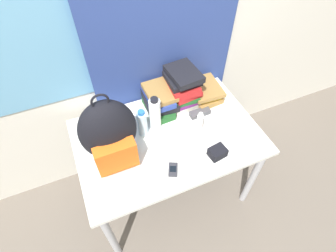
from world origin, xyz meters
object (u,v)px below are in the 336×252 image
book_stack_right (204,91)px  water_bottle (142,123)px  sunglasses_case (200,113)px  sports_bottle (155,114)px  sunscreen_bottle (200,123)px  backpack (109,133)px  cell_phone (173,170)px  camera_pouch (217,152)px  book_stack_left (159,100)px  book_stack_center (182,88)px

book_stack_right → water_bottle: 0.56m
sunglasses_case → sports_bottle: bearing=177.2°
sports_bottle → sunscreen_bottle: 0.30m
backpack → water_bottle: (0.22, 0.09, -0.11)m
cell_phone → sports_bottle: bearing=85.6°
cell_phone → book_stack_right: bearing=46.9°
sports_bottle → camera_pouch: bearing=-53.6°
book_stack_left → book_stack_center: size_ratio=1.00×
book_stack_right → sunscreen_bottle: bearing=-122.9°
book_stack_center → sports_bottle: (-0.26, -0.14, -0.02)m
water_bottle → camera_pouch: 0.51m
backpack → sunglasses_case: bearing=7.7°
cell_phone → sunglasses_case: sunglasses_case is taller
book_stack_center → sunscreen_bottle: (-0.01, -0.29, -0.07)m
sports_bottle → backpack: bearing=-161.8°
backpack → book_stack_left: bearing=31.8°
sunglasses_case → book_stack_center: bearing=113.5°
sports_bottle → sunscreen_bottle: (0.25, -0.15, -0.05)m
sunscreen_bottle → cell_phone: bearing=-143.1°
backpack → sunscreen_bottle: (0.57, -0.04, -0.13)m
book_stack_left → water_bottle: 0.24m
sunglasses_case → cell_phone: bearing=-136.3°
sunscreen_bottle → backpack: bearing=175.7°
book_stack_left → sports_bottle: size_ratio=1.08×
book_stack_right → cell_phone: book_stack_right is taller
sports_bottle → camera_pouch: size_ratio=2.35×
camera_pouch → sports_bottle: bearing=126.4°
sunscreen_bottle → book_stack_center: bearing=88.5°
camera_pouch → water_bottle: bearing=136.4°
cell_phone → camera_pouch: camera_pouch is taller
book_stack_right → sports_bottle: bearing=-162.4°
book_stack_left → book_stack_right: book_stack_left is taller
book_stack_right → cell_phone: size_ratio=2.60×
book_stack_center → book_stack_left: bearing=178.9°
backpack → book_stack_right: backpack is taller
backpack → book_stack_center: size_ratio=1.73×
backpack → sunscreen_bottle: backpack is taller
book_stack_left → book_stack_right: 0.36m
backpack → sports_bottle: 0.35m
camera_pouch → book_stack_left: bearing=109.9°
backpack → water_bottle: backpack is taller
book_stack_center → sports_bottle: book_stack_center is taller
sunglasses_case → water_bottle: bearing=-179.8°
sports_bottle → sunscreen_bottle: bearing=-30.2°
book_stack_center → water_bottle: bearing=-155.8°
backpack → book_stack_left: 0.49m
sports_bottle → camera_pouch: 0.47m
cell_phone → water_bottle: bearing=101.2°
book_stack_left → sunglasses_case: 0.30m
sports_bottle → cell_phone: bearing=-94.4°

